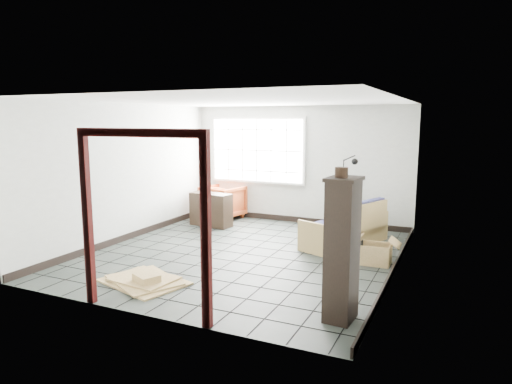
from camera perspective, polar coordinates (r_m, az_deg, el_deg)
The scene contains 15 objects.
ground at distance 7.96m, azimuth -1.38°, elevation -7.74°, with size 5.50×5.50×0.00m, color black.
room_shell at distance 7.67m, azimuth -1.33°, elevation 4.42°, with size 5.02×5.52×2.61m.
window_panel at distance 10.51m, azimuth 0.16°, elevation 5.24°, with size 2.32×0.08×1.52m.
doorway_trim at distance 5.41m, azimuth -14.10°, elevation -0.99°, with size 1.80×0.08×2.20m.
futon_sofa at distance 8.58m, azimuth 11.35°, elevation -4.63°, with size 1.33×1.98×0.82m.
armchair at distance 10.72m, azimuth -4.14°, elevation -1.03°, with size 0.83×0.78×0.86m, color #953815.
side_table at distance 9.41m, azimuth 10.81°, elevation -2.61°, with size 0.60×0.60×0.51m.
table_lamp at distance 9.27m, azimuth 10.70°, elevation -0.31°, with size 0.37×0.37×0.43m.
projector at distance 9.31m, azimuth 10.94°, elevation -1.83°, with size 0.35×0.31×0.11m.
floor_lamp at distance 9.57m, azimuth 11.44°, elevation 0.16°, with size 0.46×0.28×1.59m.
console_shelf at distance 9.98m, azimuth -5.65°, elevation -2.19°, with size 0.96×0.47×0.72m.
tall_shelf at distance 5.30m, azimuth 10.71°, elevation -6.98°, with size 0.38×0.48×1.67m.
pot at distance 5.13m, azimuth 10.63°, elevation 2.44°, with size 0.15×0.15×0.11m.
open_box at distance 7.65m, azimuth 14.64°, elevation -7.46°, with size 0.79×0.41×0.45m.
cardboard_pile at distance 6.78m, azimuth -13.77°, elevation -10.63°, with size 1.36×1.15×0.17m.
Camera 1 is at (3.35, -6.84, 2.30)m, focal length 32.00 mm.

